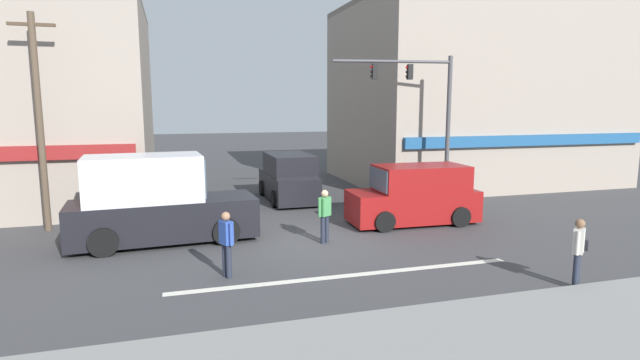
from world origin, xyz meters
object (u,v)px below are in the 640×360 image
Objects in this scene: van_parked_curbside at (415,196)px; utility_pole_near_left at (39,120)px; pedestrian_mid_crossing at (325,213)px; pedestrian_foreground_with_bag at (578,249)px; van_approaching_near at (288,178)px; traffic_light_mast at (426,107)px; pedestrian_far_side at (226,240)px; box_truck_crossing_center at (157,203)px.

utility_pole_near_left is at bearing 168.20° from van_parked_curbside.
utility_pole_near_left reaches higher than pedestrian_mid_crossing.
pedestrian_mid_crossing is (8.62, -4.15, -2.81)m from utility_pole_near_left.
van_approaching_near is at bearing 108.03° from pedestrian_foreground_with_bag.
pedestrian_mid_crossing is at bearing -144.65° from traffic_light_mast.
traffic_light_mast is at bearing 35.29° from pedestrian_far_side.
utility_pole_near_left reaches higher than van_approaching_near.
van_parked_curbside is 6.94m from pedestrian_foreground_with_bag.
pedestrian_foreground_with_bag is at bearing -84.56° from van_parked_curbside.
van_parked_curbside is (8.85, 0.03, -0.25)m from box_truck_crossing_center.
utility_pole_near_left is 1.57× the size of van_approaching_near.
traffic_light_mast is at bearing 35.35° from pedestrian_mid_crossing.
box_truck_crossing_center is at bearing -179.83° from van_parked_curbside.
utility_pole_near_left is 4.33× the size of pedestrian_mid_crossing.
pedestrian_far_side is (-3.73, -9.40, -0.06)m from van_approaching_near.
traffic_light_mast is (14.09, -0.27, 0.42)m from utility_pole_near_left.
pedestrian_mid_crossing is (-4.54, 5.37, -0.00)m from pedestrian_foreground_with_bag.
box_truck_crossing_center reaches higher than pedestrian_foreground_with_bag.
van_approaching_near is (9.10, 2.96, -2.75)m from utility_pole_near_left.
van_parked_curbside reaches higher than pedestrian_foreground_with_bag.
traffic_light_mast is 1.08× the size of box_truck_crossing_center.
pedestrian_foreground_with_bag is 7.03m from pedestrian_mid_crossing.
traffic_light_mast is 3.71× the size of pedestrian_mid_crossing.
pedestrian_far_side is (-7.79, 3.08, -0.00)m from pedestrian_foreground_with_bag.
box_truck_crossing_center reaches higher than pedestrian_far_side.
pedestrian_mid_crossing is (-5.46, -3.88, -3.23)m from traffic_light_mast.
traffic_light_mast reaches higher than pedestrian_mid_crossing.
van_approaching_near is (-4.99, 3.23, -3.17)m from traffic_light_mast.
utility_pole_near_left is at bearing 154.32° from pedestrian_mid_crossing.
van_approaching_near is at bearing 45.77° from box_truck_crossing_center.
traffic_light_mast reaches higher than van_approaching_near.
traffic_light_mast is at bearing 55.93° from van_parked_curbside.
pedestrian_foreground_with_bag is at bearing -21.55° from pedestrian_far_side.
pedestrian_far_side is at bearing 158.45° from pedestrian_foreground_with_bag.
van_approaching_near is 2.76× the size of pedestrian_foreground_with_bag.
pedestrian_mid_crossing is at bearing -16.88° from box_truck_crossing_center.
pedestrian_foreground_with_bag is at bearing -49.82° from pedestrian_mid_crossing.
box_truck_crossing_center is at bearing 163.12° from pedestrian_mid_crossing.
utility_pole_near_left is 1.26× the size of box_truck_crossing_center.
utility_pole_near_left is at bearing 144.17° from box_truck_crossing_center.
van_approaching_near is 6.53m from van_parked_curbside.
van_approaching_near is 0.99× the size of van_parked_curbside.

